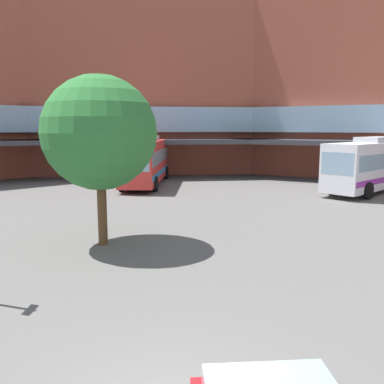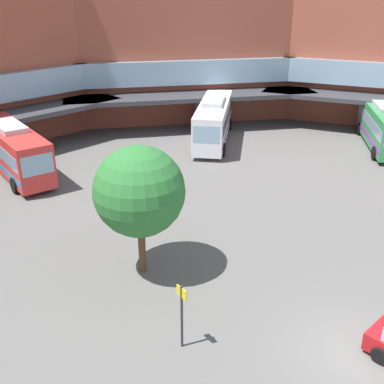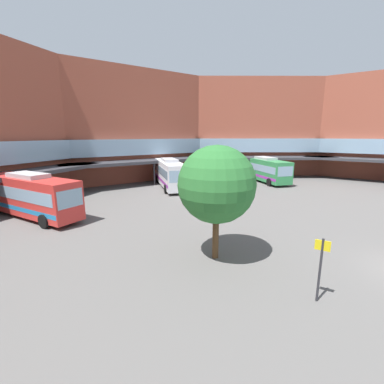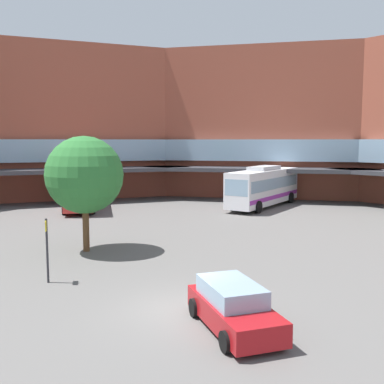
% 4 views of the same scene
% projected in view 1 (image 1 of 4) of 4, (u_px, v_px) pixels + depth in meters
% --- Properties ---
extents(station_building, '(80.14, 51.37, 16.42)m').
position_uv_depth(station_building, '(245.00, 72.00, 24.28)').
color(station_building, '#9E4C38').
rests_on(station_building, ground).
extents(bus_0, '(8.86, 10.64, 3.88)m').
position_uv_depth(bus_0, '(376.00, 164.00, 29.48)').
color(bus_0, white).
rests_on(bus_0, ground).
extents(bus_3, '(3.84, 11.07, 3.86)m').
position_uv_depth(bus_3, '(146.00, 160.00, 32.79)').
color(bus_3, red).
rests_on(bus_3, ground).
extents(plaza_tree, '(4.34, 4.34, 6.52)m').
position_uv_depth(plaza_tree, '(100.00, 133.00, 15.50)').
color(plaza_tree, brown).
rests_on(plaza_tree, ground).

